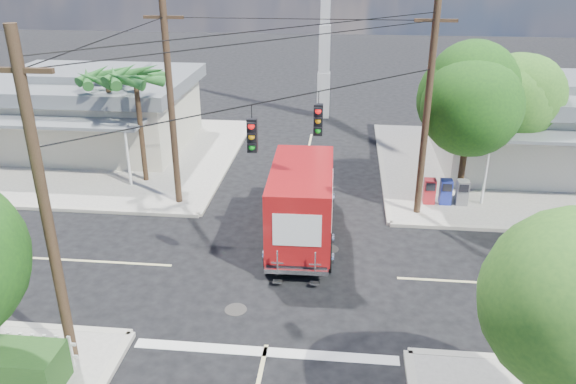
# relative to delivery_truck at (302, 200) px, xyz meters

# --- Properties ---
(ground) EXTENTS (120.00, 120.00, 0.00)m
(ground) POSITION_rel_delivery_truck_xyz_m (-0.48, -2.69, -1.59)
(ground) COLOR black
(ground) RESTS_ON ground
(sidewalk_ne) EXTENTS (14.12, 14.12, 0.14)m
(sidewalk_ne) POSITION_rel_delivery_truck_xyz_m (10.40, 8.19, -1.52)
(sidewalk_ne) COLOR gray
(sidewalk_ne) RESTS_ON ground
(sidewalk_nw) EXTENTS (14.12, 14.12, 0.14)m
(sidewalk_nw) POSITION_rel_delivery_truck_xyz_m (-11.36, 8.19, -1.52)
(sidewalk_nw) COLOR gray
(sidewalk_nw) RESTS_ON ground
(road_markings) EXTENTS (32.00, 32.00, 0.01)m
(road_markings) POSITION_rel_delivery_truck_xyz_m (-0.48, -4.17, -1.59)
(road_markings) COLOR beige
(road_markings) RESTS_ON ground
(building_ne) EXTENTS (11.80, 10.20, 4.50)m
(building_ne) POSITION_rel_delivery_truck_xyz_m (12.02, 9.27, 0.73)
(building_ne) COLOR beige
(building_ne) RESTS_ON sidewalk_ne
(building_nw) EXTENTS (10.80, 10.20, 4.30)m
(building_nw) POSITION_rel_delivery_truck_xyz_m (-12.48, 9.77, 0.63)
(building_nw) COLOR beige
(building_nw) RESTS_ON sidewalk_nw
(radio_tower) EXTENTS (0.80, 0.80, 17.00)m
(radio_tower) POSITION_rel_delivery_truck_xyz_m (0.02, 17.31, 4.05)
(radio_tower) COLOR silver
(radio_tower) RESTS_ON ground
(tree_ne_front) EXTENTS (4.21, 4.14, 6.66)m
(tree_ne_front) POSITION_rel_delivery_truck_xyz_m (6.72, 4.06, 3.17)
(tree_ne_front) COLOR #422D1C
(tree_ne_front) RESTS_ON sidewalk_ne
(tree_ne_back) EXTENTS (3.77, 3.66, 5.82)m
(tree_ne_back) POSITION_rel_delivery_truck_xyz_m (9.32, 6.26, 2.59)
(tree_ne_back) COLOR #422D1C
(tree_ne_back) RESTS_ON sidewalk_ne
(palm_nw_front) EXTENTS (3.01, 3.08, 5.59)m
(palm_nw_front) POSITION_rel_delivery_truck_xyz_m (-7.98, 4.81, 3.45)
(palm_nw_front) COLOR #422D1C
(palm_nw_front) RESTS_ON sidewalk_nw
(palm_nw_back) EXTENTS (3.01, 3.08, 5.19)m
(palm_nw_back) POSITION_rel_delivery_truck_xyz_m (-9.98, 6.31, 3.08)
(palm_nw_back) COLOR #422D1C
(palm_nw_back) RESTS_ON sidewalk_nw
(utility_poles) EXTENTS (12.00, 10.68, 9.00)m
(utility_poles) POSITION_rel_delivery_truck_xyz_m (-2.07, -1.09, 3.08)
(utility_poles) COLOR #473321
(utility_poles) RESTS_ON ground
(vending_boxes) EXTENTS (1.90, 0.50, 1.10)m
(vending_boxes) POSITION_rel_delivery_truck_xyz_m (6.02, 3.51, -0.90)
(vending_boxes) COLOR red
(vending_boxes) RESTS_ON sidewalk_ne
(delivery_truck) EXTENTS (2.50, 7.32, 3.14)m
(delivery_truck) POSITION_rel_delivery_truck_xyz_m (0.00, 0.00, 0.00)
(delivery_truck) COLOR black
(delivery_truck) RESTS_ON ground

